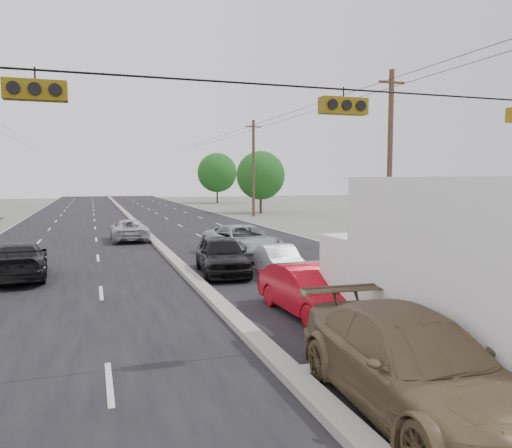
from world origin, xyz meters
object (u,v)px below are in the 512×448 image
at_px(tan_sedan, 412,364).
at_px(oncoming_far, 129,230).
at_px(tree_right_far, 217,173).
at_px(queue_car_c, 242,241).
at_px(utility_pole_right_b, 390,158).
at_px(red_sedan, 310,291).
at_px(box_truck, 454,267).
at_px(oncoming_near, 19,261).
at_px(utility_pole_right_c, 253,168).
at_px(tree_right_mid, 261,175).
at_px(queue_car_a, 222,255).
at_px(queue_car_b, 279,261).

xyz_separation_m(tan_sedan, oncoming_far, (-2.80, 25.54, -0.14)).
relative_size(tree_right_far, queue_car_c, 1.43).
bearing_deg(tan_sedan, utility_pole_right_b, 60.70).
bearing_deg(red_sedan, box_truck, -73.23).
bearing_deg(oncoming_near, box_truck, 125.17).
xyz_separation_m(utility_pole_right_c, tree_right_far, (3.50, 30.00, -0.15)).
bearing_deg(oncoming_far, tree_right_mid, -125.90).
xyz_separation_m(queue_car_a, queue_car_c, (2.10, 4.10, 0.01)).
xyz_separation_m(queue_car_b, queue_car_c, (0.00, 5.20, 0.19)).
bearing_deg(box_truck, tan_sedan, -142.46).
bearing_deg(queue_car_a, queue_car_c, 68.20).
xyz_separation_m(tree_right_mid, oncoming_near, (-21.39, -33.43, -3.60)).
height_order(red_sedan, queue_car_a, queue_car_a).
bearing_deg(queue_car_c, queue_car_a, -124.00).
relative_size(queue_car_a, oncoming_near, 0.91).
relative_size(tree_right_mid, queue_car_c, 1.25).
height_order(tree_right_far, oncoming_far, tree_right_far).
relative_size(tree_right_mid, queue_car_a, 1.55).
relative_size(tan_sedan, queue_car_b, 1.52).
relative_size(red_sedan, queue_car_a, 0.94).
relative_size(box_truck, oncoming_far, 1.62).
height_order(tree_right_mid, tan_sedan, tree_right_mid).
distance_m(queue_car_c, oncoming_far, 9.94).
relative_size(utility_pole_right_b, box_truck, 1.28).
bearing_deg(tree_right_mid, tan_sedan, -105.90).
bearing_deg(queue_car_a, queue_car_b, -22.26).
bearing_deg(red_sedan, tree_right_mid, 69.35).
height_order(queue_car_b, oncoming_far, oncoming_far).
height_order(tan_sedan, queue_car_b, tan_sedan).
distance_m(utility_pole_right_c, box_truck, 41.91).
bearing_deg(queue_car_b, tree_right_mid, 76.86).
relative_size(tan_sedan, oncoming_near, 1.11).
bearing_deg(tree_right_mid, queue_car_b, -107.70).
height_order(utility_pole_right_c, tree_right_mid, utility_pole_right_c).
bearing_deg(queue_car_c, tree_right_mid, 62.67).
height_order(tree_right_mid, queue_car_a, tree_right_mid).
xyz_separation_m(box_truck, red_sedan, (-1.52, 4.08, -1.31)).
distance_m(queue_car_a, queue_car_c, 4.61).
xyz_separation_m(utility_pole_right_c, box_truck, (-8.74, -40.87, -3.08)).
distance_m(box_truck, queue_car_c, 15.08).
bearing_deg(utility_pole_right_c, queue_car_a, -110.34).
bearing_deg(queue_car_b, box_truck, -83.91).
bearing_deg(oncoming_far, queue_car_c, 120.10).
height_order(tree_right_mid, queue_car_c, tree_right_mid).
relative_size(utility_pole_right_c, red_sedan, 2.30).
xyz_separation_m(queue_car_a, oncoming_near, (-7.79, 1.52, -0.05)).
height_order(tan_sedan, oncoming_near, tan_sedan).
bearing_deg(oncoming_far, red_sedan, 101.09).
bearing_deg(queue_car_c, queue_car_b, -96.88).
bearing_deg(oncoming_far, tan_sedan, 96.81).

